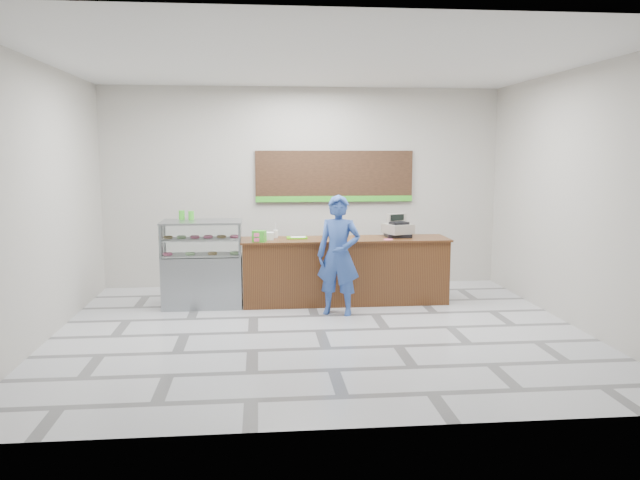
{
  "coord_description": "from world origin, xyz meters",
  "views": [
    {
      "loc": [
        -0.79,
        -8.06,
        2.37
      ],
      "look_at": [
        0.09,
        0.9,
        1.1
      ],
      "focal_mm": 35.0,
      "sensor_mm": 36.0,
      "label": 1
    }
  ],
  "objects": [
    {
      "name": "promo_box",
      "position": [
        -0.79,
        1.29,
        1.12
      ],
      "size": [
        0.22,
        0.18,
        0.17
      ],
      "primitive_type": "cube",
      "rotation": [
        0.0,
        0.0,
        -0.34
      ],
      "color": "green",
      "rests_on": "sales_counter"
    },
    {
      "name": "ceiling",
      "position": [
        0.0,
        0.0,
        3.5
      ],
      "size": [
        7.0,
        7.0,
        0.0
      ],
      "primitive_type": "plane",
      "rotation": [
        3.14,
        0.0,
        0.0
      ],
      "color": "silver",
      "rests_on": "back_wall"
    },
    {
      "name": "green_cup_right",
      "position": [
        -1.84,
        1.73,
        1.4
      ],
      "size": [
        0.09,
        0.09,
        0.14
      ],
      "primitive_type": "cylinder",
      "color": "green",
      "rests_on": "display_case"
    },
    {
      "name": "floor",
      "position": [
        0.0,
        0.0,
        0.0
      ],
      "size": [
        7.0,
        7.0,
        0.0
      ],
      "primitive_type": "plane",
      "color": "silver",
      "rests_on": "ground"
    },
    {
      "name": "straw_cup",
      "position": [
        -0.54,
        1.71,
        1.09
      ],
      "size": [
        0.08,
        0.08,
        0.12
      ],
      "primitive_type": "cylinder",
      "color": "silver",
      "rests_on": "sales_counter"
    },
    {
      "name": "menu_board",
      "position": [
        0.55,
        2.96,
        1.93
      ],
      "size": [
        2.8,
        0.06,
        0.9
      ],
      "color": "black",
      "rests_on": "back_wall"
    },
    {
      "name": "green_cup_left",
      "position": [
        -1.99,
        1.78,
        1.4
      ],
      "size": [
        0.09,
        0.09,
        0.14
      ],
      "primitive_type": "cylinder",
      "color": "green",
      "rests_on": "display_case"
    },
    {
      "name": "donut_decal",
      "position": [
        1.19,
        1.34,
        1.03
      ],
      "size": [
        0.14,
        0.14,
        0.0
      ],
      "primitive_type": "cylinder",
      "color": "#FF5B94",
      "rests_on": "sales_counter"
    },
    {
      "name": "display_case",
      "position": [
        -1.67,
        1.55,
        0.68
      ],
      "size": [
        1.22,
        0.72,
        1.33
      ],
      "color": "gray",
      "rests_on": "floor"
    },
    {
      "name": "serving_tray",
      "position": [
        -0.2,
        1.65,
        1.04
      ],
      "size": [
        0.32,
        0.24,
        0.02
      ],
      "rotation": [
        0.0,
        0.0,
        -0.02
      ],
      "color": "#49BF00",
      "rests_on": "sales_counter"
    },
    {
      "name": "card_terminal",
      "position": [
        1.51,
        1.55,
        1.05
      ],
      "size": [
        0.13,
        0.18,
        0.04
      ],
      "primitive_type": "cube",
      "rotation": [
        0.0,
        0.0,
        -0.36
      ],
      "color": "black",
      "rests_on": "sales_counter"
    },
    {
      "name": "napkin_box",
      "position": [
        -0.64,
        1.49,
        1.09
      ],
      "size": [
        0.14,
        0.14,
        0.12
      ],
      "primitive_type": "cube",
      "rotation": [
        0.0,
        0.0,
        -0.0
      ],
      "color": "white",
      "rests_on": "sales_counter"
    },
    {
      "name": "back_wall",
      "position": [
        0.0,
        3.0,
        1.75
      ],
      "size": [
        7.0,
        0.0,
        7.0
      ],
      "primitive_type": "plane",
      "rotation": [
        1.57,
        0.0,
        0.0
      ],
      "color": "#B9B4AA",
      "rests_on": "floor"
    },
    {
      "name": "customer",
      "position": [
        0.36,
        0.85,
        0.88
      ],
      "size": [
        0.74,
        0.61,
        1.76
      ],
      "primitive_type": "imported",
      "rotation": [
        0.0,
        0.0,
        -0.34
      ],
      "color": "#2E4E9D",
      "rests_on": "floor"
    },
    {
      "name": "cash_register",
      "position": [
        1.41,
        1.65,
        1.17
      ],
      "size": [
        0.5,
        0.51,
        0.36
      ],
      "rotation": [
        0.0,
        0.0,
        0.36
      ],
      "color": "black",
      "rests_on": "sales_counter"
    },
    {
      "name": "sales_counter",
      "position": [
        0.55,
        1.55,
        0.52
      ],
      "size": [
        3.26,
        0.76,
        1.03
      ],
      "color": "#593216",
      "rests_on": "floor"
    }
  ]
}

